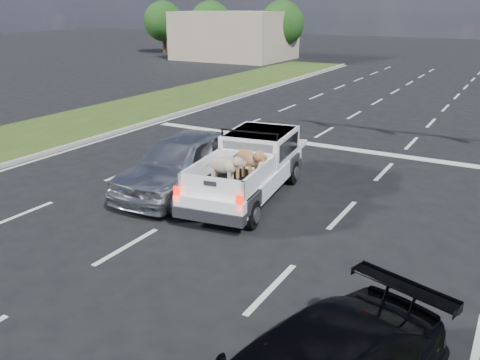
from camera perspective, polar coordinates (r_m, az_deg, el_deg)
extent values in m
plane|color=black|center=(10.39, -5.28, -9.58)|extent=(160.00, 160.00, 0.00)
cube|color=silver|center=(17.78, -8.21, 2.67)|extent=(0.12, 60.00, 0.01)
cube|color=silver|center=(15.96, 1.81, 0.95)|extent=(0.12, 60.00, 0.01)
cube|color=silver|center=(14.75, 13.92, -1.17)|extent=(0.12, 60.00, 0.01)
cube|color=silver|center=(20.10, -16.29, 4.00)|extent=(0.15, 60.00, 0.01)
cube|color=silver|center=(18.88, 12.27, 3.39)|extent=(17.00, 0.45, 0.01)
cube|color=#2B4716|center=(22.06, -21.25, 4.89)|extent=(5.00, 60.00, 0.10)
cube|color=#A69E98|center=(20.26, -16.81, 4.26)|extent=(0.15, 60.00, 0.14)
cube|color=tan|center=(50.34, -0.62, 15.92)|extent=(10.00, 8.00, 4.40)
cylinder|color=#332114|center=(57.66, -8.49, 15.01)|extent=(0.44, 0.44, 2.16)
sphere|color=#183D10|center=(57.56, -8.60, 17.21)|extent=(4.20, 4.20, 4.20)
cylinder|color=#332114|center=(54.20, -3.29, 14.93)|extent=(0.44, 0.44, 2.16)
sphere|color=#183D10|center=(54.08, -3.34, 17.28)|extent=(4.20, 4.20, 4.20)
cylinder|color=#332114|center=(50.32, 4.65, 14.58)|extent=(0.44, 0.44, 2.16)
sphere|color=#183D10|center=(50.20, 4.72, 17.11)|extent=(4.20, 4.20, 4.20)
cylinder|color=black|center=(12.45, -5.64, -2.81)|extent=(0.35, 0.72, 0.69)
cylinder|color=black|center=(11.85, 1.22, -3.88)|extent=(0.35, 0.72, 0.69)
cylinder|color=black|center=(15.35, 0.10, 1.55)|extent=(0.35, 0.72, 0.69)
cylinder|color=black|center=(14.86, 5.80, 0.86)|extent=(0.35, 0.72, 0.69)
cube|color=white|center=(13.54, 0.66, 0.26)|extent=(2.38, 5.03, 0.47)
cube|color=white|center=(14.38, 2.31, 4.00)|extent=(1.95, 2.31, 0.78)
cube|color=black|center=(13.43, 0.83, 3.05)|extent=(1.40, 0.22, 0.57)
cylinder|color=black|center=(13.41, 1.03, 5.43)|extent=(1.63, 0.27, 0.05)
cube|color=black|center=(12.53, -1.10, -0.30)|extent=(1.93, 2.53, 0.05)
cube|color=white|center=(12.75, -4.32, 1.25)|extent=(0.39, 2.31, 0.47)
cube|color=white|center=(12.18, 2.26, 0.42)|extent=(0.39, 2.31, 0.47)
cube|color=white|center=(11.47, -3.29, -0.79)|extent=(1.62, 0.30, 0.47)
cube|color=#F91105|center=(11.72, -7.11, -1.57)|extent=(0.15, 0.07, 0.36)
cube|color=#F91105|center=(11.09, -0.05, -2.63)|extent=(0.15, 0.07, 0.36)
cube|color=black|center=(11.60, -3.50, -3.96)|extent=(1.77, 0.51, 0.27)
imported|color=#BABDC2|center=(14.18, -6.39, 1.97)|extent=(2.08, 4.90, 1.65)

